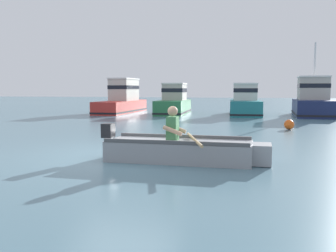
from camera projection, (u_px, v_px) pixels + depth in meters
name	position (u px, v px, depth m)	size (l,w,h in m)	color
ground_plane	(123.00, 154.00, 8.93)	(120.00, 120.00, 0.00)	slate
rowboat_with_person	(182.00, 149.00, 8.09)	(3.70, 1.92, 1.19)	gray
moored_boat_red	(122.00, 100.00, 24.70)	(1.67, 6.06, 2.27)	#B72D28
moored_boat_green	(174.00, 102.00, 23.40)	(1.92, 4.74, 1.93)	#287042
moored_boat_teal	(245.00, 103.00, 22.48)	(2.12, 4.87, 1.91)	#1E727A
moored_boat_navy	(313.00, 101.00, 21.60)	(2.24, 4.90, 4.21)	#19234C
mooring_buoy	(289.00, 125.00, 14.37)	(0.38, 0.38, 0.38)	#E55919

